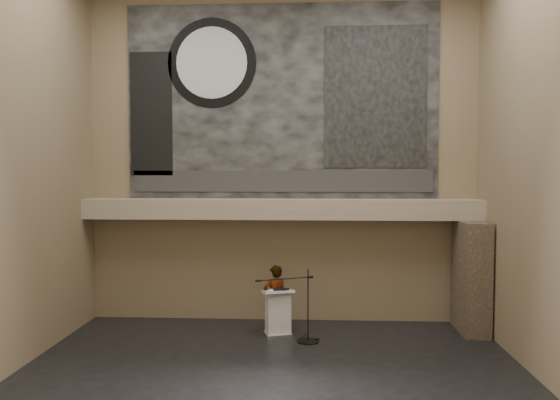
{
  "coord_description": "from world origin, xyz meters",
  "views": [
    {
      "loc": [
        0.69,
        -10.17,
        3.9
      ],
      "look_at": [
        0.0,
        3.2,
        3.2
      ],
      "focal_mm": 35.0,
      "sensor_mm": 36.0,
      "label": 1
    }
  ],
  "objects": [
    {
      "name": "speaker_person",
      "position": [
        -0.11,
        2.92,
        0.82
      ],
      "size": [
        0.7,
        0.6,
        1.63
      ],
      "primitive_type": "imported",
      "rotation": [
        0.0,
        0.0,
        3.56
      ],
      "color": "beige",
      "rests_on": "floor"
    },
    {
      "name": "banner_clock_face",
      "position": [
        -1.8,
        3.91,
        6.7
      ],
      "size": [
        1.84,
        0.02,
        1.84
      ],
      "primitive_type": "cylinder",
      "rotation": [
        1.57,
        0.0,
        0.0
      ],
      "color": "silver",
      "rests_on": "banner"
    },
    {
      "name": "wall_back",
      "position": [
        0.0,
        4.0,
        4.25
      ],
      "size": [
        10.0,
        0.02,
        8.5
      ],
      "primitive_type": "cube",
      "color": "#887356",
      "rests_on": "floor"
    },
    {
      "name": "sprinkler_left",
      "position": [
        -1.6,
        3.55,
        2.67
      ],
      "size": [
        0.04,
        0.04,
        0.06
      ],
      "primitive_type": "cylinder",
      "color": "#B2893D",
      "rests_on": "soffit"
    },
    {
      "name": "banner",
      "position": [
        0.0,
        3.97,
        5.7
      ],
      "size": [
        8.0,
        0.05,
        5.0
      ],
      "primitive_type": "cube",
      "color": "black",
      "rests_on": "wall_back"
    },
    {
      "name": "floor",
      "position": [
        0.0,
        0.0,
        0.0
      ],
      "size": [
        10.0,
        10.0,
        0.0
      ],
      "primitive_type": "plane",
      "color": "black",
      "rests_on": "ground"
    },
    {
      "name": "sprinkler_right",
      "position": [
        1.9,
        3.55,
        2.67
      ],
      "size": [
        0.04,
        0.04,
        0.06
      ],
      "primitive_type": "cylinder",
      "color": "#B2893D",
      "rests_on": "soffit"
    },
    {
      "name": "banner_text_strip",
      "position": [
        0.0,
        3.93,
        3.65
      ],
      "size": [
        7.76,
        0.02,
        0.55
      ],
      "primitive_type": "cube",
      "color": "#2A2A2A",
      "rests_on": "banner"
    },
    {
      "name": "soffit",
      "position": [
        0.0,
        3.6,
        2.95
      ],
      "size": [
        10.0,
        0.8,
        0.5
      ],
      "primitive_type": "cube",
      "color": "tan",
      "rests_on": "wall_back"
    },
    {
      "name": "banner_clock_rim",
      "position": [
        -1.8,
        3.93,
        6.7
      ],
      "size": [
        2.3,
        0.02,
        2.3
      ],
      "primitive_type": "cylinder",
      "rotation": [
        1.57,
        0.0,
        0.0
      ],
      "color": "black",
      "rests_on": "banner"
    },
    {
      "name": "wall_left",
      "position": [
        -5.0,
        0.0,
        4.25
      ],
      "size": [
        0.02,
        8.0,
        8.5
      ],
      "primitive_type": "cube",
      "color": "#887356",
      "rests_on": "floor"
    },
    {
      "name": "banner_building_print",
      "position": [
        2.4,
        3.93,
        5.8
      ],
      "size": [
        2.6,
        0.02,
        3.6
      ],
      "primitive_type": "cube",
      "color": "black",
      "rests_on": "banner"
    },
    {
      "name": "banner_brick_print",
      "position": [
        -3.4,
        3.93,
        5.4
      ],
      "size": [
        1.1,
        0.02,
        3.2
      ],
      "primitive_type": "cube",
      "color": "black",
      "rests_on": "banner"
    },
    {
      "name": "wall_front",
      "position": [
        0.0,
        -4.0,
        4.25
      ],
      "size": [
        10.0,
        0.02,
        8.5
      ],
      "primitive_type": "cube",
      "color": "#887356",
      "rests_on": "floor"
    },
    {
      "name": "lectern",
      "position": [
        -0.02,
        2.55,
        0.55
      ],
      "size": [
        0.82,
        0.69,
        1.13
      ],
      "rotation": [
        0.0,
        0.0,
        0.31
      ],
      "color": "silver",
      "rests_on": "floor"
    },
    {
      "name": "papers",
      "position": [
        -0.15,
        2.49,
        1.1
      ],
      "size": [
        0.26,
        0.31,
        0.0
      ],
      "primitive_type": "cube",
      "rotation": [
        0.0,
        0.0,
        -0.28
      ],
      "color": "white",
      "rests_on": "lectern"
    },
    {
      "name": "stone_pier",
      "position": [
        4.65,
        3.15,
        1.35
      ],
      "size": [
        0.6,
        1.4,
        2.7
      ],
      "primitive_type": "cube",
      "color": "#433529",
      "rests_on": "floor"
    },
    {
      "name": "mic_stand",
      "position": [
        0.65,
        2.15,
        0.25
      ],
      "size": [
        1.42,
        0.76,
        1.68
      ],
      "rotation": [
        0.0,
        0.0,
        0.4
      ],
      "color": "black",
      "rests_on": "floor"
    },
    {
      "name": "wall_right",
      "position": [
        5.0,
        0.0,
        4.25
      ],
      "size": [
        0.02,
        8.0,
        8.5
      ],
      "primitive_type": "cube",
      "color": "#887356",
      "rests_on": "floor"
    },
    {
      "name": "binder",
      "position": [
        0.06,
        2.55,
        1.12
      ],
      "size": [
        0.38,
        0.35,
        0.04
      ],
      "primitive_type": "cube",
      "rotation": [
        0.0,
        0.0,
        -0.34
      ],
      "color": "black",
      "rests_on": "lectern"
    }
  ]
}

